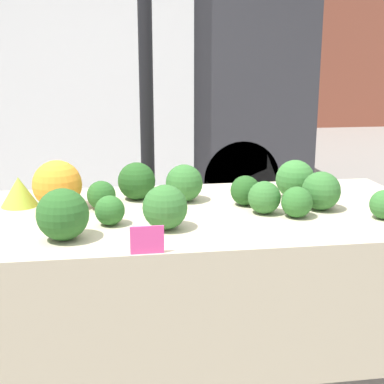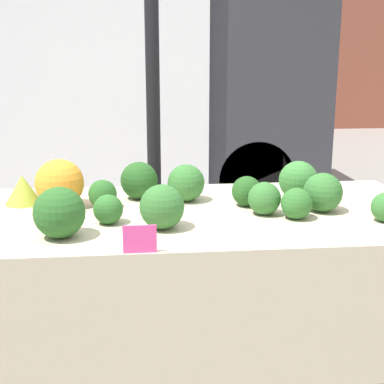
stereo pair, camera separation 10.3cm
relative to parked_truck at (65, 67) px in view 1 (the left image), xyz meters
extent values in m
cylinder|color=black|center=(0.62, -2.98, -0.21)|extent=(0.07, 0.07, 2.37)
cube|color=white|center=(-0.44, 0.00, 0.09)|extent=(3.22, 1.93, 2.30)
cube|color=#333338|center=(1.77, 0.00, -0.23)|extent=(1.19, 1.78, 1.66)
cylinder|color=black|center=(1.65, -0.78, -1.02)|extent=(0.73, 0.22, 0.73)
cylinder|color=black|center=(1.65, 0.78, -1.02)|extent=(0.73, 0.22, 0.73)
cube|color=beige|center=(0.75, -3.65, -0.52)|extent=(1.95, 0.93, 0.03)
cube|color=beige|center=(0.75, -4.11, -0.78)|extent=(1.95, 0.01, 0.49)
cylinder|color=black|center=(1.67, -3.25, -0.96)|extent=(0.05, 0.05, 0.86)
sphere|color=orange|center=(0.22, -3.53, -0.40)|extent=(0.20, 0.20, 0.20)
cone|color=#93B238|center=(0.06, -3.46, -0.44)|extent=(0.15, 0.15, 0.12)
sphere|color=#285B23|center=(0.27, -3.92, -0.41)|extent=(0.18, 0.18, 0.18)
sphere|color=#23511E|center=(0.54, -3.43, -0.42)|extent=(0.16, 0.16, 0.16)
sphere|color=#387533|center=(1.23, -3.51, -0.42)|extent=(0.17, 0.17, 0.17)
sphere|color=#23511E|center=(0.98, -3.59, -0.44)|extent=(0.12, 0.12, 0.12)
sphere|color=#336B2D|center=(1.27, -3.70, -0.43)|extent=(0.16, 0.16, 0.16)
sphere|color=#336B2D|center=(0.74, -3.49, -0.42)|extent=(0.16, 0.16, 0.16)
sphere|color=#2D6628|center=(0.43, -3.78, -0.45)|extent=(0.11, 0.11, 0.11)
sphere|color=#336B2D|center=(0.62, -3.86, -0.42)|extent=(0.16, 0.16, 0.16)
sphere|color=#2D6628|center=(1.14, -3.79, -0.44)|extent=(0.12, 0.12, 0.12)
sphere|color=#285B23|center=(0.39, -3.56, -0.44)|extent=(0.12, 0.12, 0.12)
sphere|color=#336B2D|center=(1.46, -3.86, -0.45)|extent=(0.11, 0.11, 0.11)
sphere|color=#336B2D|center=(1.03, -3.72, -0.44)|extent=(0.13, 0.13, 0.13)
cube|color=#EF4793|center=(0.54, -4.10, -0.46)|extent=(0.11, 0.01, 0.09)
camera|label=1|loc=(0.44, -5.69, 0.10)|focal=50.00mm
camera|label=2|loc=(0.55, -5.70, 0.10)|focal=50.00mm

